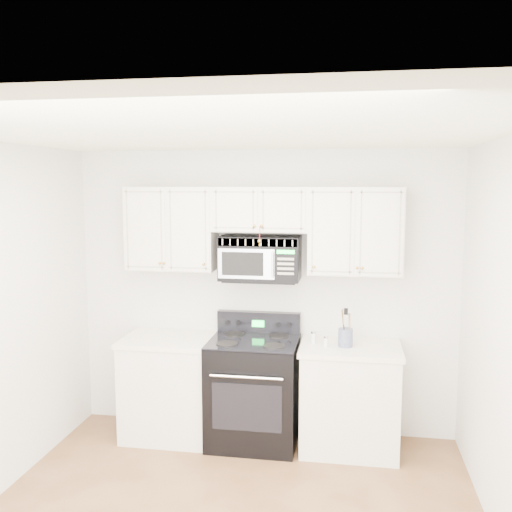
# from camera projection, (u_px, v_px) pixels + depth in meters

# --- Properties ---
(room) EXTENTS (3.51, 3.51, 2.61)m
(room) POSITION_uv_depth(u_px,v_px,m) (222.00, 345.00, 3.56)
(room) COLOR brown
(room) RESTS_ON ground
(base_cabinet_left) EXTENTS (0.86, 0.65, 0.92)m
(base_cabinet_left) POSITION_uv_depth(u_px,v_px,m) (172.00, 390.00, 5.20)
(base_cabinet_left) COLOR beige
(base_cabinet_left) RESTS_ON ground
(base_cabinet_right) EXTENTS (0.86, 0.65, 0.92)m
(base_cabinet_right) POSITION_uv_depth(u_px,v_px,m) (349.00, 401.00, 4.94)
(base_cabinet_right) COLOR beige
(base_cabinet_right) RESTS_ON ground
(range) EXTENTS (0.77, 0.70, 1.12)m
(range) POSITION_uv_depth(u_px,v_px,m) (254.00, 389.00, 5.06)
(range) COLOR black
(range) RESTS_ON ground
(upper_cabinets) EXTENTS (2.44, 0.37, 0.75)m
(upper_cabinets) POSITION_uv_depth(u_px,v_px,m) (261.00, 225.00, 5.03)
(upper_cabinets) COLOR beige
(upper_cabinets) RESTS_ON ground
(microwave) EXTENTS (0.71, 0.40, 0.39)m
(microwave) POSITION_uv_depth(u_px,v_px,m) (260.00, 258.00, 5.05)
(microwave) COLOR black
(microwave) RESTS_ON ground
(utensil_crock) EXTENTS (0.12, 0.12, 0.33)m
(utensil_crock) POSITION_uv_depth(u_px,v_px,m) (345.00, 337.00, 4.84)
(utensil_crock) COLOR slate
(utensil_crock) RESTS_ON base_cabinet_right
(shaker_salt) EXTENTS (0.05, 0.05, 0.11)m
(shaker_salt) POSITION_uv_depth(u_px,v_px,m) (313.00, 337.00, 4.94)
(shaker_salt) COLOR silver
(shaker_salt) RESTS_ON base_cabinet_right
(shaker_pepper) EXTENTS (0.04, 0.04, 0.09)m
(shaker_pepper) POSITION_uv_depth(u_px,v_px,m) (326.00, 341.00, 4.84)
(shaker_pepper) COLOR silver
(shaker_pepper) RESTS_ON base_cabinet_right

